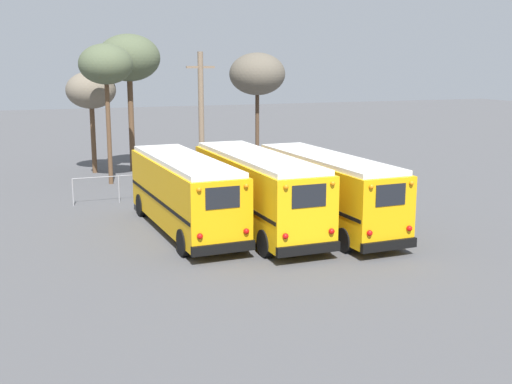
# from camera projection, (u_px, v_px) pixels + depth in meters

# --- Properties ---
(ground_plane) EXTENTS (160.00, 160.00, 0.00)m
(ground_plane) POSITION_uv_depth(u_px,v_px,m) (256.00, 230.00, 27.91)
(ground_plane) COLOR #4C4C4F
(school_bus_0) EXTENTS (2.73, 9.84, 3.21)m
(school_bus_0) POSITION_uv_depth(u_px,v_px,m) (184.00, 191.00, 27.34)
(school_bus_0) COLOR #E5A00C
(school_bus_0) RESTS_ON ground
(school_bus_1) EXTENTS (2.61, 10.31, 3.32)m
(school_bus_1) POSITION_uv_depth(u_px,v_px,m) (257.00, 189.00, 27.50)
(school_bus_1) COLOR #EAAA0F
(school_bus_1) RESTS_ON ground
(school_bus_2) EXTENTS (2.63, 9.90, 3.21)m
(school_bus_2) POSITION_uv_depth(u_px,v_px,m) (326.00, 189.00, 27.86)
(school_bus_2) COLOR #E5A00C
(school_bus_2) RESTS_ON ground
(utility_pole) EXTENTS (1.80, 0.35, 7.81)m
(utility_pole) POSITION_uv_depth(u_px,v_px,m) (201.00, 114.00, 39.92)
(utility_pole) COLOR #75604C
(utility_pole) RESTS_ON ground
(bare_tree_0) EXTENTS (4.07, 4.07, 8.99)m
(bare_tree_0) POSITION_uv_depth(u_px,v_px,m) (129.00, 59.00, 41.74)
(bare_tree_0) COLOR brown
(bare_tree_0) RESTS_ON ground
(bare_tree_1) EXTENTS (3.18, 3.18, 6.60)m
(bare_tree_1) POSITION_uv_depth(u_px,v_px,m) (91.00, 91.00, 41.35)
(bare_tree_1) COLOR brown
(bare_tree_1) RESTS_ON ground
(bare_tree_2) EXTENTS (4.17, 4.17, 7.88)m
(bare_tree_2) POSITION_uv_depth(u_px,v_px,m) (257.00, 74.00, 47.66)
(bare_tree_2) COLOR #473323
(bare_tree_2) RESTS_ON ground
(bare_tree_3) EXTENTS (3.13, 3.13, 8.24)m
(bare_tree_3) POSITION_uv_depth(u_px,v_px,m) (106.00, 65.00, 37.14)
(bare_tree_3) COLOR brown
(bare_tree_3) RESTS_ON ground
(fence_line) EXTENTS (13.94, 0.06, 1.42)m
(fence_line) POSITION_uv_depth(u_px,v_px,m) (205.00, 178.00, 34.81)
(fence_line) COLOR #939399
(fence_line) RESTS_ON ground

